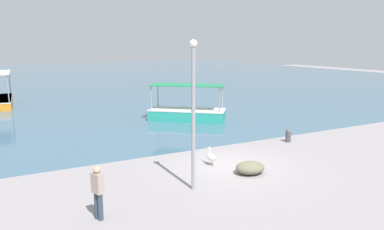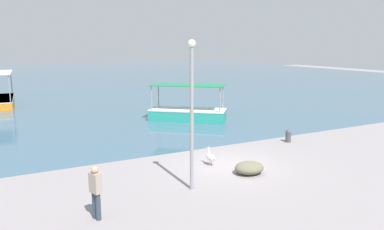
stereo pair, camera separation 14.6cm
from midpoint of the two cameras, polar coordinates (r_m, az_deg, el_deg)
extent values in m
plane|color=gray|center=(16.64, 5.90, -7.74)|extent=(120.00, 120.00, 0.00)
cube|color=#42647B|center=(61.93, -19.72, 5.28)|extent=(110.00, 90.00, 0.00)
cube|color=teal|center=(26.19, -0.89, 0.07)|extent=(5.27, 4.77, 0.79)
cube|color=silver|center=(26.13, -0.89, 0.83)|extent=(5.33, 4.83, 0.08)
cylinder|color=#99999E|center=(25.78, -6.43, 2.58)|extent=(0.08, 0.08, 1.66)
cylinder|color=#99999E|center=(27.37, -5.38, 3.08)|extent=(0.08, 0.08, 1.66)
cylinder|color=#99999E|center=(24.79, 4.05, 2.29)|extent=(0.08, 0.08, 1.66)
cylinder|color=#99999E|center=(26.45, 4.49, 2.82)|extent=(0.08, 0.08, 1.66)
cube|color=#237E4F|center=(25.89, -0.90, 4.58)|extent=(5.18, 4.73, 0.05)
cube|color=orange|center=(36.27, -27.38, 1.77)|extent=(2.32, 6.40, 0.68)
cylinder|color=#99999E|center=(33.19, -26.35, 3.61)|extent=(0.08, 0.08, 2.16)
cylinder|color=#99999E|center=(38.95, -26.12, 4.53)|extent=(0.08, 0.08, 2.16)
cylinder|color=#E0997A|center=(16.60, 2.63, -7.33)|extent=(0.03, 0.03, 0.22)
cylinder|color=#E0997A|center=(16.66, 2.91, -7.27)|extent=(0.03, 0.03, 0.22)
ellipsoid|color=white|center=(16.58, 2.71, -6.47)|extent=(0.34, 0.59, 0.32)
ellipsoid|color=white|center=(16.38, 3.25, -6.61)|extent=(0.14, 0.17, 0.10)
cylinder|color=white|center=(16.63, 2.40, -5.60)|extent=(0.07, 0.07, 0.26)
sphere|color=white|center=(16.59, 2.40, -5.06)|extent=(0.11, 0.11, 0.11)
cone|color=#E5933F|center=(16.72, 2.06, -4.97)|extent=(0.09, 0.30, 0.06)
cylinder|color=gray|center=(13.32, -0.11, -0.84)|extent=(0.14, 0.14, 5.17)
sphere|color=#EAEACC|center=(13.04, -0.12, 10.84)|extent=(0.28, 0.28, 0.28)
cylinder|color=#47474C|center=(21.08, 14.26, -3.30)|extent=(0.30, 0.30, 0.52)
sphere|color=#4C4C51|center=(21.01, 14.29, -2.52)|extent=(0.31, 0.31, 0.31)
cylinder|color=#303E4A|center=(11.97, -14.14, -13.43)|extent=(0.16, 0.16, 0.85)
cylinder|color=#303E4A|center=(12.11, -14.62, -13.17)|extent=(0.16, 0.16, 0.85)
cube|color=#A39283|center=(11.77, -14.55, -10.03)|extent=(0.34, 0.45, 0.62)
sphere|color=tan|center=(11.63, -14.65, -8.09)|extent=(0.22, 0.22, 0.22)
ellipsoid|color=#69664E|center=(15.75, 8.59, -7.94)|extent=(1.25, 1.06, 0.50)
camera|label=1|loc=(0.07, -90.20, -0.04)|focal=35.00mm
camera|label=2|loc=(0.07, 89.80, 0.04)|focal=35.00mm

